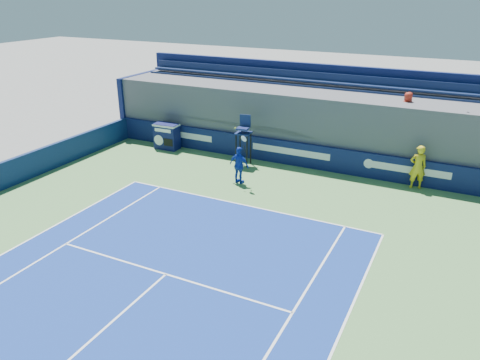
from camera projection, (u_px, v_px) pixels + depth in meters
The scene contains 6 objects.
ball_person at pixel (418, 167), 20.09m from camera, with size 0.71×0.47×1.95m, color gold.
back_hoarding at pixel (291, 153), 22.92m from camera, with size 20.40×0.21×1.20m.
match_clock at pixel (167, 136), 25.16m from camera, with size 1.34×0.76×1.40m.
umpire_chair at pixel (244, 135), 22.59m from camera, with size 0.77×0.77×2.48m.
tennis_player at pixel (239, 165), 20.65m from camera, with size 1.04×0.57×2.57m.
stadium_seating at pixel (306, 119), 24.14m from camera, with size 21.00×4.05×4.40m.
Camera 1 is at (7.41, -3.43, 8.14)m, focal length 35.00 mm.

